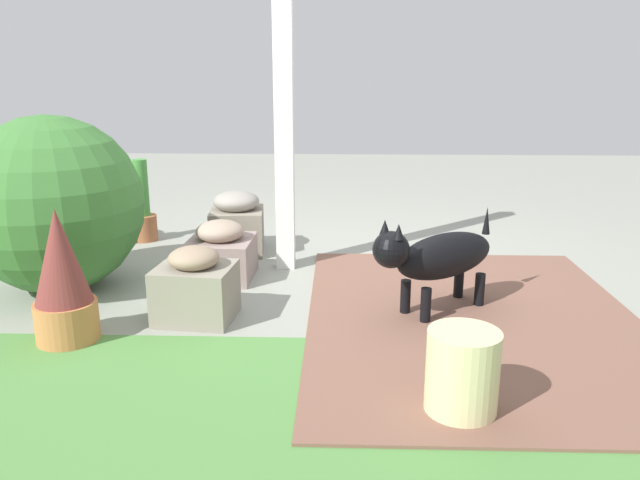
{
  "coord_description": "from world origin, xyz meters",
  "views": [
    {
      "loc": [
        -0.06,
        3.93,
        1.34
      ],
      "look_at": [
        0.07,
        0.09,
        0.27
      ],
      "focal_mm": 35.01,
      "sensor_mm": 36.0,
      "label": 1
    }
  ],
  "objects_px": {
    "stone_planter_nearest": "(237,224)",
    "terracotta_pot_broad": "(76,209)",
    "terracotta_pot_spiky": "(62,279)",
    "stone_planter_near": "(221,252)",
    "dog": "(437,256)",
    "porch_pillar": "(284,103)",
    "round_shrub": "(53,205)",
    "terracotta_pot_tall": "(143,212)",
    "ceramic_urn": "(462,373)",
    "stone_planter_mid": "(195,287)"
  },
  "relations": [
    {
      "from": "stone_planter_nearest",
      "to": "stone_planter_mid",
      "type": "xyz_separation_m",
      "value": [
        0.02,
        1.3,
        -0.03
      ]
    },
    {
      "from": "stone_planter_near",
      "to": "ceramic_urn",
      "type": "height_order",
      "value": "stone_planter_near"
    },
    {
      "from": "round_shrub",
      "to": "terracotta_pot_spiky",
      "type": "xyz_separation_m",
      "value": [
        -0.36,
        0.75,
        -0.21
      ]
    },
    {
      "from": "terracotta_pot_tall",
      "to": "stone_planter_nearest",
      "type": "bearing_deg",
      "value": 159.54
    },
    {
      "from": "stone_planter_near",
      "to": "terracotta_pot_spiky",
      "type": "bearing_deg",
      "value": 59.08
    },
    {
      "from": "stone_planter_nearest",
      "to": "dog",
      "type": "xyz_separation_m",
      "value": [
        -1.3,
        1.18,
        0.12
      ]
    },
    {
      "from": "round_shrub",
      "to": "terracotta_pot_tall",
      "type": "height_order",
      "value": "round_shrub"
    },
    {
      "from": "terracotta_pot_spiky",
      "to": "terracotta_pot_broad",
      "type": "height_order",
      "value": "terracotta_pot_spiky"
    },
    {
      "from": "stone_planter_near",
      "to": "stone_planter_mid",
      "type": "relative_size",
      "value": 1.02
    },
    {
      "from": "stone_planter_near",
      "to": "terracotta_pot_spiky",
      "type": "distance_m",
      "value": 1.17
    },
    {
      "from": "stone_planter_near",
      "to": "terracotta_pot_broad",
      "type": "xyz_separation_m",
      "value": [
        1.26,
        -0.74,
        0.12
      ]
    },
    {
      "from": "stone_planter_mid",
      "to": "terracotta_pot_broad",
      "type": "xyz_separation_m",
      "value": [
        1.25,
        -1.44,
        0.1
      ]
    },
    {
      "from": "stone_planter_nearest",
      "to": "terracotta_pot_broad",
      "type": "bearing_deg",
      "value": -6.29
    },
    {
      "from": "dog",
      "to": "ceramic_urn",
      "type": "height_order",
      "value": "dog"
    },
    {
      "from": "stone_planter_mid",
      "to": "terracotta_pot_broad",
      "type": "bearing_deg",
      "value": -49.09
    },
    {
      "from": "terracotta_pot_spiky",
      "to": "dog",
      "type": "height_order",
      "value": "terracotta_pot_spiky"
    },
    {
      "from": "terracotta_pot_tall",
      "to": "terracotta_pot_broad",
      "type": "bearing_deg",
      "value": 18.64
    },
    {
      "from": "stone_planter_near",
      "to": "terracotta_pot_spiky",
      "type": "xyz_separation_m",
      "value": [
        0.6,
        0.99,
        0.15
      ]
    },
    {
      "from": "stone_planter_near",
      "to": "round_shrub",
      "type": "height_order",
      "value": "round_shrub"
    },
    {
      "from": "porch_pillar",
      "to": "stone_planter_near",
      "type": "xyz_separation_m",
      "value": [
        0.4,
        0.24,
        -0.94
      ]
    },
    {
      "from": "terracotta_pot_spiky",
      "to": "terracotta_pot_tall",
      "type": "relative_size",
      "value": 1.06
    },
    {
      "from": "stone_planter_mid",
      "to": "terracotta_pot_broad",
      "type": "relative_size",
      "value": 0.91
    },
    {
      "from": "round_shrub",
      "to": "ceramic_urn",
      "type": "relative_size",
      "value": 3.05
    },
    {
      "from": "terracotta_pot_broad",
      "to": "ceramic_urn",
      "type": "height_order",
      "value": "terracotta_pot_broad"
    },
    {
      "from": "terracotta_pot_tall",
      "to": "terracotta_pot_broad",
      "type": "relative_size",
      "value": 1.33
    },
    {
      "from": "dog",
      "to": "ceramic_urn",
      "type": "distance_m",
      "value": 1.06
    },
    {
      "from": "dog",
      "to": "terracotta_pot_spiky",
      "type": "bearing_deg",
      "value": 12.31
    },
    {
      "from": "round_shrub",
      "to": "terracotta_pot_spiky",
      "type": "relative_size",
      "value": 1.57
    },
    {
      "from": "porch_pillar",
      "to": "round_shrub",
      "type": "bearing_deg",
      "value": 19.66
    },
    {
      "from": "dog",
      "to": "terracotta_pot_tall",
      "type": "bearing_deg",
      "value": -35.14
    },
    {
      "from": "round_shrub",
      "to": "stone_planter_near",
      "type": "bearing_deg",
      "value": -165.83
    },
    {
      "from": "ceramic_urn",
      "to": "terracotta_pot_spiky",
      "type": "bearing_deg",
      "value": -18.78
    },
    {
      "from": "stone_planter_nearest",
      "to": "terracotta_pot_broad",
      "type": "relative_size",
      "value": 0.96
    },
    {
      "from": "porch_pillar",
      "to": "dog",
      "type": "distance_m",
      "value": 1.45
    },
    {
      "from": "stone_planter_mid",
      "to": "dog",
      "type": "relative_size",
      "value": 0.58
    },
    {
      "from": "terracotta_pot_spiky",
      "to": "terracotta_pot_broad",
      "type": "bearing_deg",
      "value": -69.2
    },
    {
      "from": "terracotta_pot_tall",
      "to": "dog",
      "type": "distance_m",
      "value": 2.57
    },
    {
      "from": "porch_pillar",
      "to": "stone_planter_nearest",
      "type": "height_order",
      "value": "porch_pillar"
    },
    {
      "from": "terracotta_pot_broad",
      "to": "dog",
      "type": "bearing_deg",
      "value": 152.79
    },
    {
      "from": "terracotta_pot_tall",
      "to": "stone_planter_mid",
      "type": "bearing_deg",
      "value": 116.02
    },
    {
      "from": "stone_planter_mid",
      "to": "round_shrub",
      "type": "bearing_deg",
      "value": -25.7
    },
    {
      "from": "porch_pillar",
      "to": "stone_planter_nearest",
      "type": "relative_size",
      "value": 4.78
    },
    {
      "from": "stone_planter_nearest",
      "to": "ceramic_urn",
      "type": "bearing_deg",
      "value": 119.34
    },
    {
      "from": "stone_planter_nearest",
      "to": "stone_planter_mid",
      "type": "bearing_deg",
      "value": 89.25
    },
    {
      "from": "terracotta_pot_spiky",
      "to": "dog",
      "type": "distance_m",
      "value": 1.95
    },
    {
      "from": "stone_planter_nearest",
      "to": "dog",
      "type": "bearing_deg",
      "value": 137.81
    },
    {
      "from": "terracotta_pot_spiky",
      "to": "stone_planter_near",
      "type": "bearing_deg",
      "value": -120.92
    },
    {
      "from": "terracotta_pot_spiky",
      "to": "dog",
      "type": "bearing_deg",
      "value": -167.69
    },
    {
      "from": "porch_pillar",
      "to": "round_shrub",
      "type": "distance_m",
      "value": 1.56
    },
    {
      "from": "stone_planter_mid",
      "to": "terracotta_pot_spiky",
      "type": "distance_m",
      "value": 0.67
    }
  ]
}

